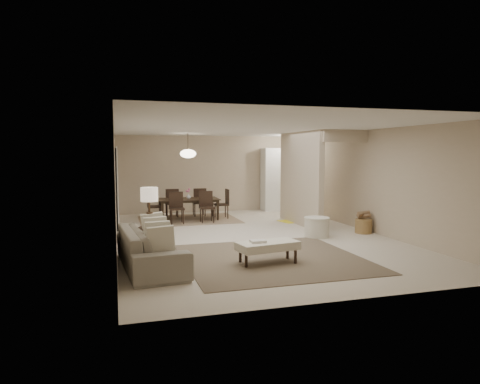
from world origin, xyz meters
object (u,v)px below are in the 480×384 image
object	(u,v)px
sofa	(151,248)
round_pouf	(317,227)
wicker_basket	(363,226)
pantry_cabinet	(280,179)
ottoman_bench	(268,246)
side_table	(150,242)
dining_table	(189,209)

from	to	relation	value
sofa	round_pouf	size ratio (longest dim) A/B	3.88
wicker_basket	pantry_cabinet	bearing A→B (deg)	95.06
ottoman_bench	side_table	bearing A→B (deg)	141.15
pantry_cabinet	round_pouf	bearing A→B (deg)	-101.06
pantry_cabinet	round_pouf	size ratio (longest dim) A/B	3.60
sofa	round_pouf	distance (m)	4.22
sofa	dining_table	size ratio (longest dim) A/B	1.29
ottoman_bench	side_table	world-z (taller)	side_table
wicker_basket	ottoman_bench	bearing A→B (deg)	-147.42
ottoman_bench	dining_table	size ratio (longest dim) A/B	0.65
pantry_cabinet	wicker_basket	size ratio (longest dim) A/B	5.24
side_table	round_pouf	bearing A→B (deg)	12.59
pantry_cabinet	wicker_basket	bearing A→B (deg)	-84.94
sofa	side_table	xyz separation A→B (m)	(0.05, 0.77, -0.06)
sofa	ottoman_bench	size ratio (longest dim) A/B	1.98
pantry_cabinet	wicker_basket	xyz separation A→B (m)	(0.40, -4.52, -0.88)
side_table	dining_table	world-z (taller)	dining_table
sofa	wicker_basket	distance (m)	5.49
ottoman_bench	round_pouf	bearing A→B (deg)	35.56
ottoman_bench	side_table	xyz separation A→B (m)	(-1.94, 1.07, -0.04)
side_table	dining_table	xyz separation A→B (m)	(1.43, 4.25, 0.04)
dining_table	round_pouf	bearing A→B (deg)	-53.32
ottoman_bench	round_pouf	distance (m)	2.72
pantry_cabinet	dining_table	xyz separation A→B (m)	(-3.32, -1.25, -0.74)
sofa	side_table	size ratio (longest dim) A/B	4.18
sofa	side_table	world-z (taller)	sofa
wicker_basket	dining_table	distance (m)	4.95
side_table	wicker_basket	size ratio (longest dim) A/B	1.35
pantry_cabinet	sofa	bearing A→B (deg)	-127.45
side_table	round_pouf	distance (m)	3.94
ottoman_bench	wicker_basket	xyz separation A→B (m)	(3.21, 2.05, -0.14)
side_table	sofa	bearing A→B (deg)	-93.69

